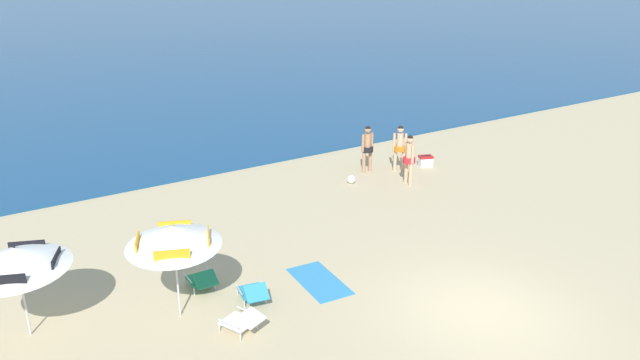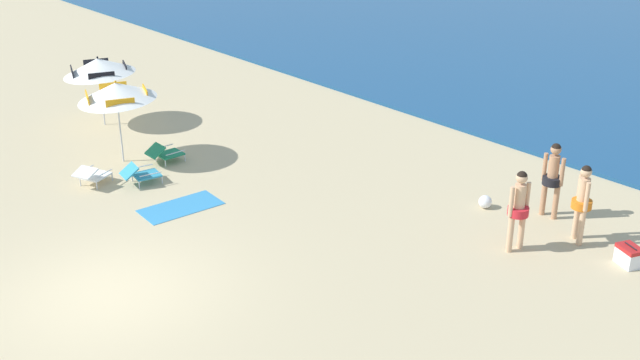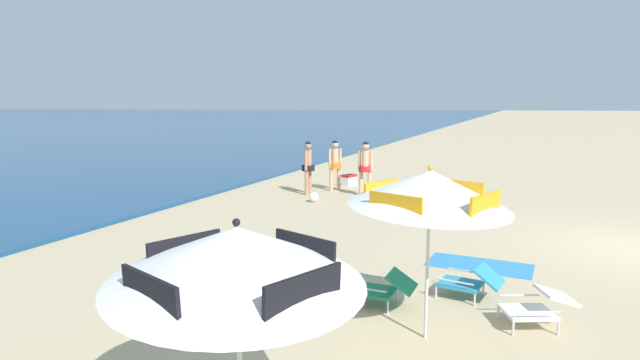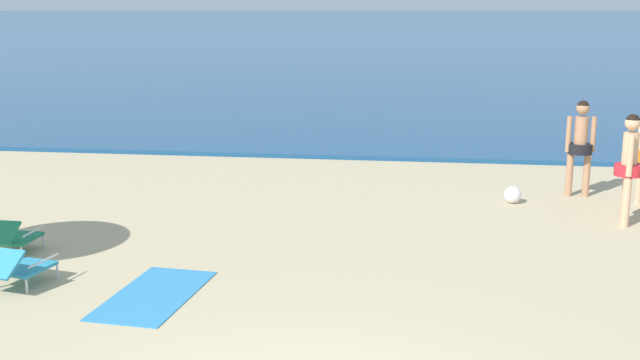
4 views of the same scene
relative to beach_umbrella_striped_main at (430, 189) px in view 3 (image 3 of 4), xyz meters
name	(u,v)px [view 3 (image 3 of 4)]	position (x,y,z in m)	size (l,w,h in m)	color
beach_umbrella_striped_main	(430,189)	(0.00, 0.00, 0.00)	(2.63, 2.64, 2.14)	silver
beach_umbrella_striped_second	(237,256)	(-2.77, 1.00, -0.15)	(2.82, 2.82, 2.00)	silver
lounge_chair_under_umbrella	(538,306)	(0.83, -1.30, -1.58)	(0.82, 0.99, 0.50)	white
lounge_chair_beside_umbrella	(383,288)	(0.81, 0.73, -1.59)	(0.60, 0.92, 0.52)	#1E7F56
lounge_chair_facing_sea	(470,281)	(1.53, -0.40, -1.59)	(0.70, 0.98, 0.53)	teal
person_standing_near_shore	(365,165)	(9.48, 3.46, -0.86)	(0.42, 0.51, 1.73)	#D8A87F
person_standing_beside	(335,162)	(10.14, 4.71, -0.88)	(0.42, 0.42, 1.70)	#D8A87F
person_wading_in	(308,164)	(9.10, 5.26, -0.87)	(0.51, 0.42, 1.72)	tan
cooler_box	(349,180)	(11.35, 4.59, -1.66)	(0.59, 0.52, 0.43)	white
beach_ball	(314,197)	(7.90, 4.59, -1.71)	(0.30, 0.30, 0.30)	white
beach_towel	(479,265)	(3.25, -0.43, -1.85)	(0.90, 1.80, 0.01)	#3384BC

